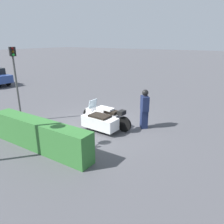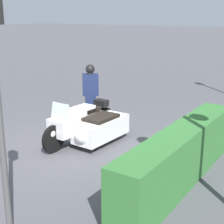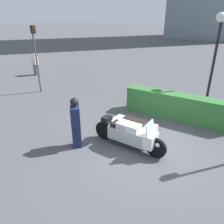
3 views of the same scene
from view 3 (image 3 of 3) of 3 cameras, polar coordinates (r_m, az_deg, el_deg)
ground_plane at (r=7.66m, az=7.98°, el=-8.97°), size 160.00×160.00×0.00m
police_motorcycle at (r=7.58m, az=5.66°, el=-5.06°), size 2.69×1.27×1.17m
officer_rider at (r=7.27m, az=-9.45°, el=-2.51°), size 0.53×0.56×1.77m
hedge_bush_curbside at (r=9.71m, az=16.61°, el=1.40°), size 4.50×0.64×1.10m
twin_lamp_post at (r=10.58m, az=26.13°, el=17.48°), size 0.37×1.23×4.22m
traffic_light_far at (r=12.83m, az=-19.34°, el=15.00°), size 0.22×0.28×3.60m
pedestrian_bystander at (r=17.04m, az=-19.36°, el=11.68°), size 0.48×0.34×1.55m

